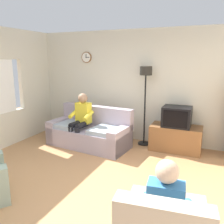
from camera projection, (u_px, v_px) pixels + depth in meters
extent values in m
plane|color=#B27F51|center=(96.00, 192.00, 3.64)|extent=(12.00, 12.00, 0.00)
cube|color=beige|center=(145.00, 87.00, 5.73)|extent=(6.20, 0.12, 2.70)
cylinder|color=brown|center=(86.00, 57.00, 6.10)|extent=(0.28, 0.03, 0.28)
cylinder|color=white|center=(86.00, 57.00, 6.09)|extent=(0.24, 0.01, 0.24)
cube|color=black|center=(86.00, 56.00, 6.07)|extent=(0.02, 0.01, 0.09)
cube|color=black|center=(87.00, 57.00, 6.07)|extent=(0.11, 0.01, 0.01)
cube|color=beige|center=(36.00, 82.00, 6.31)|extent=(0.12, 1.10, 1.20)
cube|color=#A899A8|center=(88.00, 137.00, 5.54)|extent=(1.98, 1.04, 0.42)
cube|color=#A899A8|center=(97.00, 116.00, 5.74)|extent=(1.91, 0.40, 0.48)
cube|color=#A899A8|center=(120.00, 141.00, 5.12)|extent=(0.31, 0.86, 0.56)
cube|color=#A899A8|center=(61.00, 129.00, 5.92)|extent=(0.31, 0.86, 0.56)
cube|color=#9EADBC|center=(106.00, 130.00, 5.20)|extent=(0.67, 0.74, 0.10)
cube|color=#9EADBC|center=(70.00, 124.00, 5.67)|extent=(0.67, 0.74, 0.10)
cube|color=brown|center=(176.00, 138.00, 5.27)|extent=(1.10, 0.56, 0.56)
cube|color=black|center=(177.00, 134.00, 5.49)|extent=(1.10, 0.04, 0.03)
cube|color=black|center=(177.00, 117.00, 5.14)|extent=(0.60, 0.48, 0.44)
cube|color=black|center=(175.00, 119.00, 4.92)|extent=(0.50, 0.01, 0.36)
cylinder|color=black|center=(144.00, 143.00, 5.71)|extent=(0.28, 0.28, 0.03)
cylinder|color=black|center=(145.00, 110.00, 5.52)|extent=(0.04, 0.04, 1.70)
cylinder|color=black|center=(146.00, 71.00, 5.32)|extent=(0.28, 0.28, 0.20)
cube|color=yellow|center=(83.00, 113.00, 5.51)|extent=(0.36, 0.23, 0.48)
sphere|color=#A37A5B|center=(83.00, 98.00, 5.43)|extent=(0.22, 0.22, 0.22)
cylinder|color=black|center=(82.00, 125.00, 5.36)|extent=(0.17, 0.39, 0.13)
cylinder|color=black|center=(76.00, 124.00, 5.45)|extent=(0.17, 0.39, 0.13)
cylinder|color=black|center=(77.00, 139.00, 5.26)|extent=(0.12, 0.12, 0.52)
cylinder|color=black|center=(71.00, 138.00, 5.35)|extent=(0.12, 0.12, 0.52)
cylinder|color=yellow|center=(88.00, 116.00, 5.33)|extent=(0.12, 0.34, 0.20)
cylinder|color=yellow|center=(74.00, 113.00, 5.53)|extent=(0.12, 0.34, 0.20)
cylinder|color=black|center=(0.00, 179.00, 3.64)|extent=(0.15, 0.15, 0.40)
cylinder|color=black|center=(1.00, 184.00, 3.49)|extent=(0.15, 0.15, 0.40)
cube|color=#3372B2|center=(165.00, 206.00, 2.21)|extent=(0.36, 0.24, 0.48)
sphere|color=#D8AD8C|center=(167.00, 172.00, 2.14)|extent=(0.22, 0.22, 0.22)
cylinder|color=#4C4742|center=(157.00, 215.00, 2.47)|extent=(0.17, 0.39, 0.13)
cylinder|color=#4C4742|center=(174.00, 218.00, 2.42)|extent=(0.17, 0.39, 0.13)
cylinder|color=#4C4742|center=(158.00, 221.00, 2.69)|extent=(0.12, 0.12, 0.40)
cylinder|color=#4C4742|center=(174.00, 224.00, 2.64)|extent=(0.12, 0.12, 0.40)
cylinder|color=#3372B2|center=(145.00, 199.00, 2.37)|extent=(0.13, 0.34, 0.20)
cylinder|color=#3372B2|center=(188.00, 206.00, 2.25)|extent=(0.13, 0.34, 0.20)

